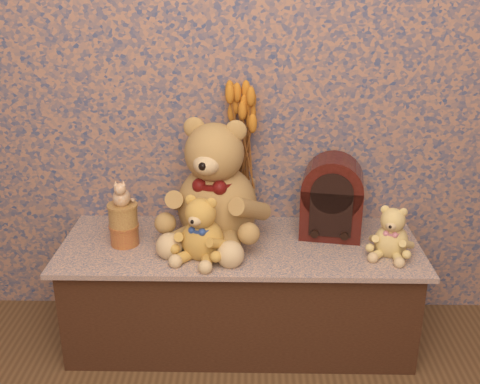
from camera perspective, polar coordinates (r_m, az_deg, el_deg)
The scene contains 10 objects.
display_shelf at distance 2.40m, azimuth 0.02°, elevation -9.87°, with size 1.43×0.54×0.44m, color #36486E.
teddy_large at distance 2.25m, azimuth -2.34°, elevation 1.72°, with size 0.42×0.50×0.53m, color #A97B41, non-canonical shape.
teddy_medium at distance 2.14m, azimuth -3.79°, elevation -3.25°, with size 0.21×0.25×0.27m, color gold, non-canonical shape.
teddy_small at distance 2.24m, azimuth 14.97°, elevation -3.57°, with size 0.17×0.20×0.21m, color #E1BA6B, non-canonical shape.
cathedral_radio at distance 2.33m, azimuth 9.19°, elevation -0.43°, with size 0.24×0.18×0.34m, color #3B110A, non-canonical shape.
ceramic_vase at distance 2.44m, azimuth 0.18°, elevation -0.94°, with size 0.12×0.12×0.19m, color tan.
dried_stalks at distance 2.34m, azimuth 0.18°, elevation 6.35°, with size 0.23×0.23×0.45m, color orange, non-canonical shape.
biscuit_tin_lower at distance 2.32m, azimuth -11.46°, elevation -4.20°, with size 0.11×0.11×0.08m, color gold.
biscuit_tin_upper at distance 2.28m, azimuth -11.61°, elevation -2.29°, with size 0.11×0.11×0.09m, color #DEC661.
cat_figurine at distance 2.24m, azimuth -11.80°, elevation 0.04°, with size 0.08×0.09×0.11m, color silver, non-canonical shape.
Camera 1 is at (0.04, -0.81, 1.47)m, focal length 42.71 mm.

